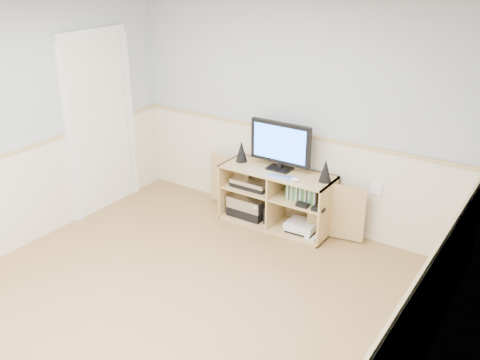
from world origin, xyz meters
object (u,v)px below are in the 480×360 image
media_cabinet (279,196)px  game_consoles (301,226)px  monitor (280,144)px  keyboard (281,177)px

media_cabinet → game_consoles: media_cabinet is taller
monitor → game_consoles: bearing=-10.6°
media_cabinet → game_consoles: (0.32, -0.07, -0.26)m
media_cabinet → keyboard: bearing=-56.7°
media_cabinet → game_consoles: 0.42m
game_consoles → monitor: bearing=169.4°
monitor → game_consoles: (0.32, -0.06, -0.87)m
keyboard → game_consoles: bearing=22.7°
media_cabinet → game_consoles: size_ratio=4.37×
monitor → keyboard: size_ratio=2.40×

